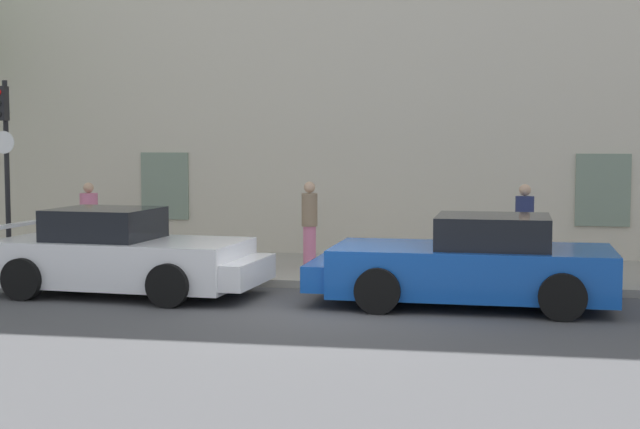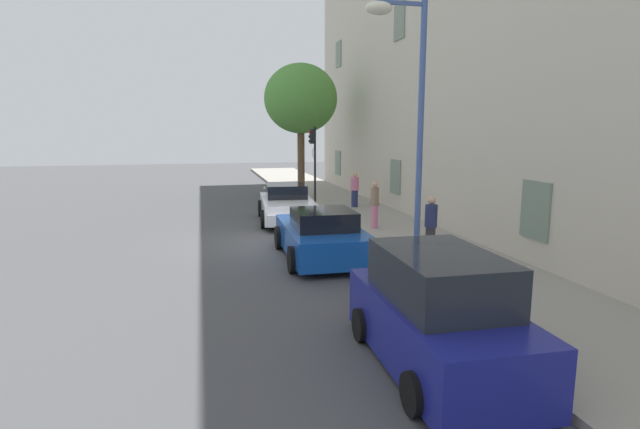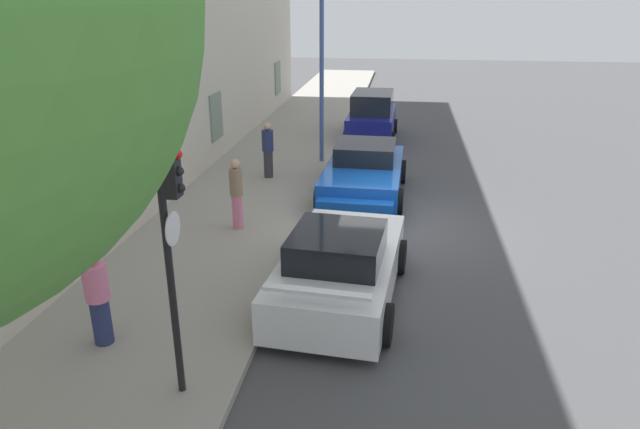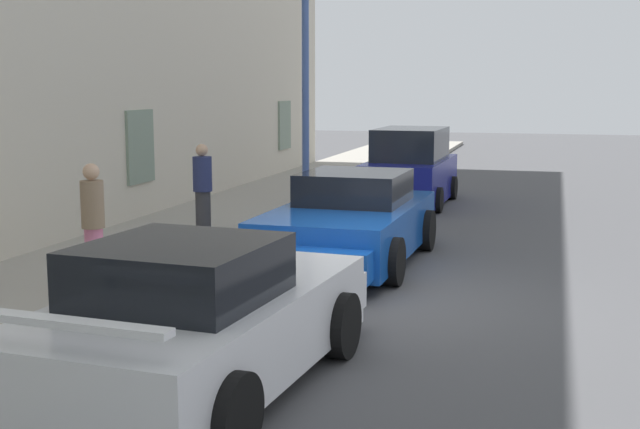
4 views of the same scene
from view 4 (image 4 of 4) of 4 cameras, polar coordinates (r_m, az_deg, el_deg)
name	(u,v)px [view 4 (image 4 of 4)]	position (r m, az deg, el deg)	size (l,w,h in m)	color
ground_plane	(376,299)	(11.35, 3.81, -5.76)	(80.00, 80.00, 0.00)	#444447
sidewalk	(109,276)	(12.76, -14.20, -4.06)	(60.00, 3.92, 0.14)	gray
sportscar_red_lead	(206,319)	(8.15, -7.82, -7.05)	(4.70, 2.45, 1.47)	white
sportscar_yellow_flank	(347,225)	(13.36, 1.83, -0.74)	(4.83, 2.36, 1.45)	#144CB2
hatchback_parked	(410,170)	(20.22, 6.18, 3.01)	(3.94, 1.97, 1.83)	navy
street_lamp	(325,0)	(16.54, 0.35, 14.40)	(0.44, 1.42, 6.35)	#3F5999
pedestrian_admiring	(203,189)	(15.26, -8.01, 1.74)	(0.42, 0.42, 1.67)	#333338
pedestrian_strolling	(93,224)	(11.57, -15.21, -0.62)	(0.35, 0.35, 1.69)	pink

